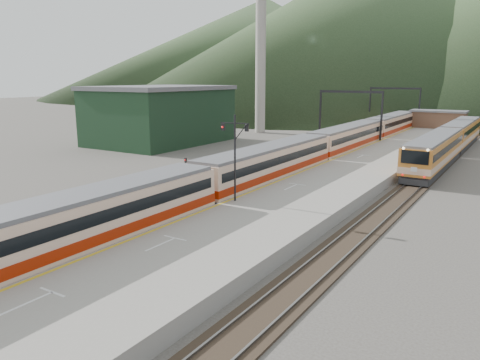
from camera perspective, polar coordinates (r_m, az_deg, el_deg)
The scene contains 18 objects.
ground at distance 25.48m, azimuth -25.42°, elevation -11.61°, with size 400.00×400.00×0.00m, color #47423D.
track_main at distance 56.64m, azimuth 10.75°, elevation 2.25°, with size 2.60×200.00×0.23m.
track_far at distance 58.61m, azimuth 6.20°, elevation 2.73°, with size 2.60×200.00×0.23m.
track_second at distance 53.63m, azimuth 22.25°, elevation 0.97°, with size 2.60×200.00×0.23m.
platform at distance 52.93m, azimuth 15.62°, elevation 1.78°, with size 8.00×100.00×1.00m, color gray.
gantry_near at distance 70.99m, azimuth 13.28°, elevation 8.64°, with size 9.55×0.25×8.00m.
gantry_far at distance 94.95m, azimuth 18.30°, elevation 9.23°, with size 9.55×0.25×8.00m.
warehouse at distance 72.60m, azimuth -9.67°, elevation 7.87°, with size 14.50×20.50×8.60m.
smokestack at distance 85.35m, azimuth 2.54°, elevation 15.86°, with size 1.80×1.80×30.00m, color #9E998E.
station_shed at distance 91.47m, azimuth 23.02°, elevation 6.87°, with size 9.40×4.40×3.10m.
hill_a at distance 211.75m, azimuth 16.23°, elevation 17.41°, with size 180.00×180.00×60.00m, color #2C4224.
hill_d at distance 288.92m, azimuth 3.16°, elevation 15.90°, with size 200.00×200.00×55.00m, color #2C4224.
main_train at distance 52.60m, azimuth 9.22°, elevation 3.81°, with size 3.11×85.23×3.80m.
second_train at distance 64.38m, azimuth 24.19°, elevation 4.34°, with size 2.93×39.89×3.58m.
signal_mast at distance 33.51m, azimuth -0.62°, elevation 3.84°, with size 2.17×0.56×6.28m.
short_signal_a at distance 32.41m, azimuth -14.80°, elevation -3.01°, with size 0.25×0.20×2.27m.
short_signal_b at distance 50.94m, azimuth 5.53°, elevation 2.88°, with size 0.23×0.17×2.27m.
short_signal_c at distance 45.37m, azimuth -6.63°, elevation 1.68°, with size 0.25×0.21×2.27m.
Camera 1 is at (20.19, -12.01, 9.86)m, focal length 35.00 mm.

